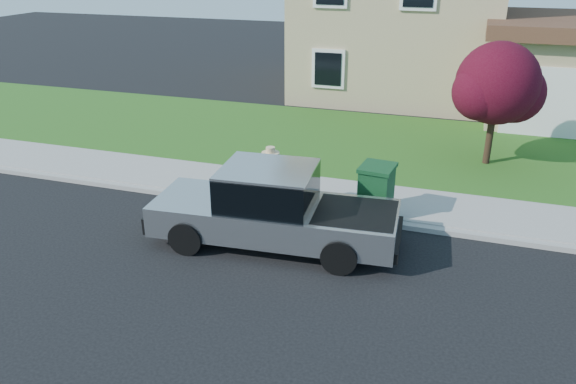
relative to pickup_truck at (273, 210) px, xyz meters
The scene contains 9 objects.
ground 1.61m from the pickup_truck, 67.76° to the right, with size 80.00×80.00×0.00m, color black.
curb 2.35m from the pickup_truck, 46.67° to the left, with size 40.00×0.20×0.12m, color gray.
sidewalk 3.20m from the pickup_truck, 60.69° to the left, with size 40.00×2.00×0.15m, color gray.
lawn 7.42m from the pickup_truck, 78.07° to the left, with size 40.00×7.00×0.10m, color #1E5117.
house 15.39m from the pickup_truck, 83.06° to the left, with size 14.00×11.30×6.85m.
pickup_truck is the anchor object (origin of this frame).
woman 1.42m from the pickup_truck, 111.70° to the left, with size 0.61×0.44×1.72m.
ornamental_tree 7.92m from the pickup_truck, 55.63° to the left, with size 2.55×2.30×3.50m.
trash_bin 2.61m from the pickup_truck, 44.16° to the left, with size 0.83×0.93×1.22m.
Camera 1 is at (3.09, -8.80, 5.86)m, focal length 35.00 mm.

